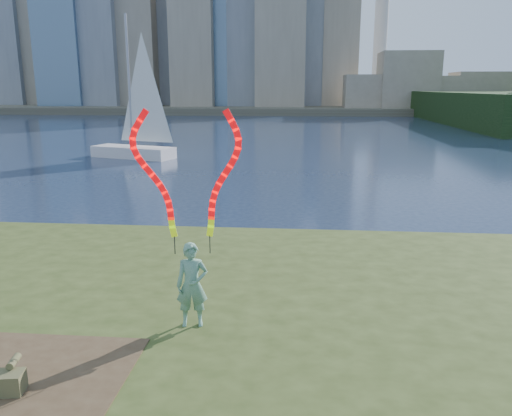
{
  "coord_description": "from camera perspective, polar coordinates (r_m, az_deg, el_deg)",
  "views": [
    {
      "loc": [
        1.65,
        -8.57,
        4.61
      ],
      "look_at": [
        0.82,
        1.0,
        2.29
      ],
      "focal_mm": 35.0,
      "sensor_mm": 36.0,
      "label": 1
    }
  ],
  "objects": [
    {
      "name": "ground",
      "position": [
        9.87,
        -5.43,
        -14.31
      ],
      "size": [
        320.0,
        320.0,
        0.0
      ],
      "primitive_type": "plane",
      "color": "#1A2741",
      "rests_on": "ground"
    },
    {
      "name": "grassy_knoll",
      "position": [
        7.77,
        -8.69,
        -19.94
      ],
      "size": [
        20.0,
        18.0,
        0.8
      ],
      "color": "#344217",
      "rests_on": "ground"
    },
    {
      "name": "far_shore",
      "position": [
        103.66,
        4.11,
        11.36
      ],
      "size": [
        320.0,
        40.0,
        1.2
      ],
      "primitive_type": "cube",
      "color": "#4B4637",
      "rests_on": "ground"
    },
    {
      "name": "woman_with_ribbons",
      "position": [
        8.0,
        -7.41,
        -3.54
      ],
      "size": [
        1.94,
        0.47,
        3.82
      ],
      "rotation": [
        0.0,
        0.0,
        0.16
      ],
      "color": "#186740",
      "rests_on": "grassy_knoll"
    },
    {
      "name": "canvas_bag",
      "position": [
        7.43,
        -26.54,
        -17.35
      ],
      "size": [
        0.45,
        0.51,
        0.4
      ],
      "rotation": [
        0.0,
        0.0,
        0.16
      ],
      "color": "#4C4829",
      "rests_on": "grassy_knoll"
    },
    {
      "name": "sailboat",
      "position": [
        34.45,
        -13.56,
        8.21
      ],
      "size": [
        6.06,
        3.62,
        9.23
      ],
      "rotation": [
        0.0,
        0.0,
        -0.33
      ],
      "color": "silver",
      "rests_on": "ground"
    }
  ]
}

